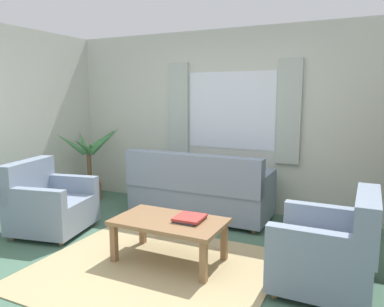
# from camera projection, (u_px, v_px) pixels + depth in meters

# --- Properties ---
(ground_plane) EXTENTS (6.24, 6.24, 0.00)m
(ground_plane) POSITION_uv_depth(u_px,v_px,m) (152.00, 270.00, 3.54)
(ground_plane) COLOR #476B56
(wall_back) EXTENTS (5.32, 0.12, 2.60)m
(wall_back) POSITION_uv_depth(u_px,v_px,m) (232.00, 121.00, 5.36)
(wall_back) COLOR beige
(wall_back) RESTS_ON ground_plane
(window_with_curtains) EXTENTS (1.98, 0.07, 1.40)m
(window_with_curtains) POSITION_uv_depth(u_px,v_px,m) (230.00, 111.00, 5.26)
(window_with_curtains) COLOR white
(area_rug) EXTENTS (2.24, 1.95, 0.01)m
(area_rug) POSITION_uv_depth(u_px,v_px,m) (152.00, 269.00, 3.54)
(area_rug) COLOR tan
(area_rug) RESTS_ON ground_plane
(couch) EXTENTS (1.90, 0.82, 0.92)m
(couch) POSITION_uv_depth(u_px,v_px,m) (199.00, 191.00, 5.02)
(couch) COLOR gray
(couch) RESTS_ON ground_plane
(armchair_left) EXTENTS (0.97, 0.99, 0.88)m
(armchair_left) POSITION_uv_depth(u_px,v_px,m) (48.00, 204.00, 4.49)
(armchair_left) COLOR gray
(armchair_left) RESTS_ON ground_plane
(armchair_right) EXTENTS (0.82, 0.84, 0.88)m
(armchair_right) POSITION_uv_depth(u_px,v_px,m) (330.00, 250.00, 3.14)
(armchair_right) COLOR gray
(armchair_right) RESTS_ON ground_plane
(coffee_table) EXTENTS (1.10, 0.64, 0.44)m
(coffee_table) POSITION_uv_depth(u_px,v_px,m) (169.00, 225.00, 3.67)
(coffee_table) COLOR olive
(coffee_table) RESTS_ON ground_plane
(book_stack_on_table) EXTENTS (0.28, 0.31, 0.04)m
(book_stack_on_table) POSITION_uv_depth(u_px,v_px,m) (190.00, 218.00, 3.63)
(book_stack_on_table) COLOR #2D2D33
(book_stack_on_table) RESTS_ON coffee_table
(potted_plant) EXTENTS (1.11, 1.14, 1.22)m
(potted_plant) POSITION_uv_depth(u_px,v_px,m) (91.00, 169.00, 5.89)
(potted_plant) COLOR #9E6B4C
(potted_plant) RESTS_ON ground_plane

